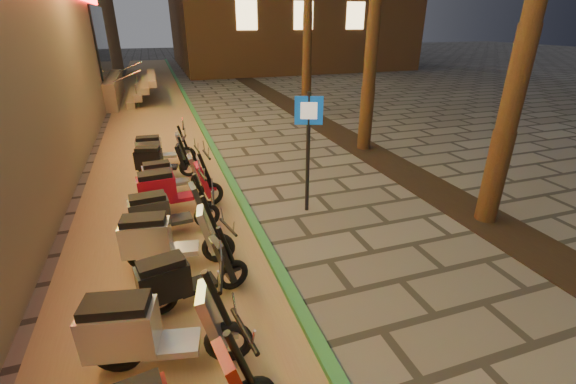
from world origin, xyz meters
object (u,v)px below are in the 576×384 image
object	(u,v)px
pedestrian_sign	(308,137)
scooter_11	(158,160)
scooter_8	(164,212)
scooter_7	(164,239)
scooter_5	(148,330)
scooter_12	(158,149)
scooter_6	(182,278)
scooter_10	(169,176)
scooter_9	(171,189)

from	to	relation	value
pedestrian_sign	scooter_11	xyz separation A→B (m)	(-2.87, 2.94, -1.14)
scooter_8	scooter_7	bearing A→B (deg)	-97.37
scooter_5	scooter_12	size ratio (longest dim) A/B	1.18
scooter_6	scooter_12	size ratio (longest dim) A/B	1.00
scooter_5	scooter_12	bearing A→B (deg)	99.37
scooter_7	scooter_11	world-z (taller)	scooter_7
scooter_5	scooter_6	world-z (taller)	scooter_5
scooter_5	scooter_7	world-z (taller)	scooter_5
scooter_7	pedestrian_sign	bearing A→B (deg)	31.29
scooter_10	scooter_12	distance (m)	2.10
scooter_5	scooter_8	distance (m)	3.09
scooter_6	scooter_9	size ratio (longest dim) A/B	0.91
scooter_5	scooter_11	world-z (taller)	scooter_5
scooter_5	scooter_11	bearing A→B (deg)	99.27
scooter_8	scooter_11	bearing A→B (deg)	84.97
scooter_7	scooter_9	world-z (taller)	scooter_7
scooter_5	scooter_9	xyz separation A→B (m)	(0.47, 4.03, -0.03)
pedestrian_sign	scooter_10	world-z (taller)	pedestrian_sign
scooter_7	scooter_9	xyz separation A→B (m)	(0.21, 2.01, -0.01)
scooter_6	scooter_8	size ratio (longest dim) A/B	0.96
scooter_9	scooter_11	world-z (taller)	scooter_9
scooter_5	scooter_6	xyz separation A→B (m)	(0.43, 0.97, -0.08)
scooter_9	scooter_11	distance (m)	2.15
scooter_11	scooter_8	bearing A→B (deg)	-76.12
scooter_11	scooter_9	bearing A→B (deg)	-71.42
scooter_6	scooter_11	xyz separation A→B (m)	(-0.15, 5.20, -0.02)
scooter_11	scooter_7	bearing A→B (deg)	-76.72
scooter_5	scooter_6	bearing A→B (deg)	77.71
scooter_8	scooter_9	bearing A→B (deg)	74.52
scooter_9	scooter_10	xyz separation A→B (m)	(0.00, 0.97, -0.07)
scooter_6	scooter_8	distance (m)	2.11
pedestrian_sign	scooter_5	xyz separation A→B (m)	(-3.16, -3.22, -1.04)
pedestrian_sign	scooter_7	bearing A→B (deg)	-137.06
pedestrian_sign	scooter_12	distance (m)	4.93
scooter_6	scooter_10	xyz separation A→B (m)	(0.03, 4.03, -0.02)
scooter_9	pedestrian_sign	bearing A→B (deg)	-21.33
scooter_7	scooter_6	bearing A→B (deg)	-71.58
scooter_6	scooter_12	bearing A→B (deg)	78.54
scooter_12	scooter_9	bearing A→B (deg)	-82.63
scooter_9	scooter_6	bearing A→B (deg)	-95.21
pedestrian_sign	scooter_8	bearing A→B (deg)	-156.66
scooter_5	scooter_8	size ratio (longest dim) A/B	1.13
scooter_6	scooter_7	size ratio (longest dim) A/B	0.89
scooter_5	scooter_6	distance (m)	1.06
pedestrian_sign	scooter_11	distance (m)	4.27
scooter_6	scooter_10	bearing A→B (deg)	76.90
scooter_5	scooter_12	xyz separation A→B (m)	(0.31, 7.09, -0.08)
scooter_8	scooter_6	bearing A→B (deg)	-91.48
scooter_7	scooter_12	distance (m)	5.07
scooter_6	scooter_11	bearing A→B (deg)	79.06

